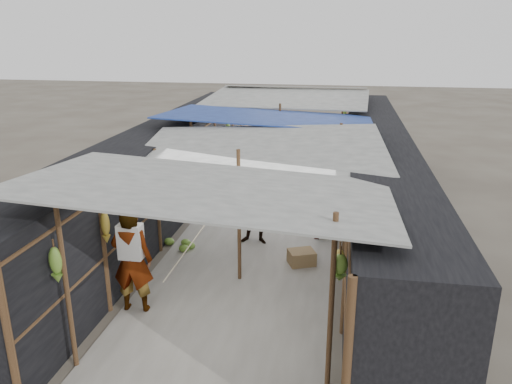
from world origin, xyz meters
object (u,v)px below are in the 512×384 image
Objects in this scene: crate_near at (302,258)px; shopper_blue at (257,212)px; vendor_elderly at (132,260)px; black_basin at (321,210)px; vendor_seated at (317,221)px.

shopper_blue is (-1.10, 0.93, 0.61)m from crate_near.
vendor_elderly is at bearing -115.26° from shopper_blue.
crate_near is 0.34× the size of shopper_blue.
shopper_blue is at bearing 116.82° from crate_near.
shopper_blue is (-1.34, -2.18, 0.67)m from black_basin.
vendor_seated reaches higher than black_basin.
crate_near is 1.46m from vendor_seated.
shopper_blue is 1.44m from vendor_seated.
vendor_elderly is at bearing -32.70° from vendor_seated.
crate_near reaches higher than black_basin.
black_basin is at bearing 59.76° from shopper_blue.
shopper_blue reaches higher than crate_near.
vendor_elderly is at bearing -163.07° from crate_near.
vendor_seated reaches higher than crate_near.
black_basin is at bearing -174.73° from vendor_seated.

